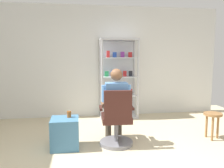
{
  "coord_description": "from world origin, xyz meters",
  "views": [
    {
      "loc": [
        -0.58,
        -2.62,
        1.5
      ],
      "look_at": [
        0.03,
        1.33,
        1.0
      ],
      "focal_mm": 36.36,
      "sensor_mm": 36.0,
      "label": 1
    }
  ],
  "objects_px": {
    "display_cabinet_main": "(118,78)",
    "seated_shopkeeper": "(116,102)",
    "wooden_stool": "(213,118)",
    "office_chair": "(117,123)",
    "storage_crate": "(65,133)",
    "tea_glass": "(69,114)"
  },
  "relations": [
    {
      "from": "display_cabinet_main",
      "to": "seated_shopkeeper",
      "type": "bearing_deg",
      "value": -101.87
    },
    {
      "from": "display_cabinet_main",
      "to": "wooden_stool",
      "type": "distance_m",
      "value": 2.31
    },
    {
      "from": "office_chair",
      "to": "seated_shopkeeper",
      "type": "xyz_separation_m",
      "value": [
        0.01,
        0.16,
        0.32
      ]
    },
    {
      "from": "storage_crate",
      "to": "wooden_stool",
      "type": "height_order",
      "value": "storage_crate"
    },
    {
      "from": "office_chair",
      "to": "storage_crate",
      "type": "xyz_separation_m",
      "value": [
        -0.85,
        0.05,
        -0.15
      ]
    },
    {
      "from": "seated_shopkeeper",
      "to": "storage_crate",
      "type": "height_order",
      "value": "seated_shopkeeper"
    },
    {
      "from": "storage_crate",
      "to": "tea_glass",
      "type": "relative_size",
      "value": 4.8
    },
    {
      "from": "storage_crate",
      "to": "tea_glass",
      "type": "xyz_separation_m",
      "value": [
        0.07,
        0.05,
        0.3
      ]
    },
    {
      "from": "display_cabinet_main",
      "to": "tea_glass",
      "type": "height_order",
      "value": "display_cabinet_main"
    },
    {
      "from": "tea_glass",
      "to": "storage_crate",
      "type": "bearing_deg",
      "value": -142.36
    },
    {
      "from": "seated_shopkeeper",
      "to": "wooden_stool",
      "type": "relative_size",
      "value": 2.7
    },
    {
      "from": "display_cabinet_main",
      "to": "tea_glass",
      "type": "xyz_separation_m",
      "value": [
        -1.13,
        -1.69,
        -0.42
      ]
    },
    {
      "from": "display_cabinet_main",
      "to": "seated_shopkeeper",
      "type": "distance_m",
      "value": 1.68
    },
    {
      "from": "display_cabinet_main",
      "to": "seated_shopkeeper",
      "type": "relative_size",
      "value": 1.47
    },
    {
      "from": "display_cabinet_main",
      "to": "office_chair",
      "type": "distance_m",
      "value": 1.91
    },
    {
      "from": "tea_glass",
      "to": "wooden_stool",
      "type": "xyz_separation_m",
      "value": [
        2.54,
        -0.04,
        -0.17
      ]
    },
    {
      "from": "office_chair",
      "to": "tea_glass",
      "type": "distance_m",
      "value": 0.8
    },
    {
      "from": "storage_crate",
      "to": "office_chair",
      "type": "bearing_deg",
      "value": -3.15
    },
    {
      "from": "tea_glass",
      "to": "seated_shopkeeper",
      "type": "bearing_deg",
      "value": 4.57
    },
    {
      "from": "office_chair",
      "to": "seated_shopkeeper",
      "type": "height_order",
      "value": "seated_shopkeeper"
    },
    {
      "from": "storage_crate",
      "to": "display_cabinet_main",
      "type": "bearing_deg",
      "value": 55.53
    },
    {
      "from": "display_cabinet_main",
      "to": "office_chair",
      "type": "height_order",
      "value": "display_cabinet_main"
    }
  ]
}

